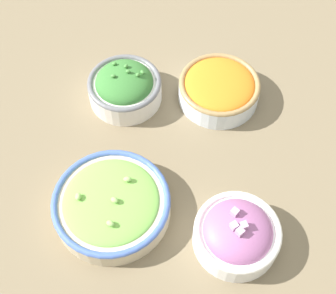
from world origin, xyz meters
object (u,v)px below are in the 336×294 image
at_px(bowl_broccoli, 125,87).
at_px(bowl_red_onion, 237,234).
at_px(bowl_lettuce, 112,204).
at_px(bowl_carrots, 219,88).

relative_size(bowl_broccoli, bowl_red_onion, 1.02).
xyz_separation_m(bowl_lettuce, bowl_red_onion, (0.08, 0.22, 0.01)).
distance_m(bowl_red_onion, bowl_carrots, 0.33).
bearing_deg(bowl_carrots, bowl_red_onion, -3.08).
height_order(bowl_lettuce, bowl_carrots, bowl_lettuce).
relative_size(bowl_broccoli, bowl_carrots, 0.91).
distance_m(bowl_broccoli, bowl_red_onion, 0.39).
relative_size(bowl_broccoli, bowl_lettuce, 0.72).
bearing_deg(bowl_lettuce, bowl_broccoli, 172.43).
xyz_separation_m(bowl_broccoli, bowl_carrots, (0.02, 0.20, -0.00)).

